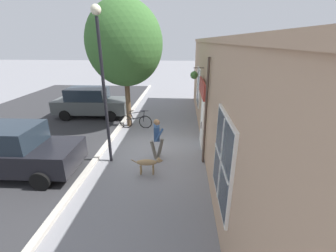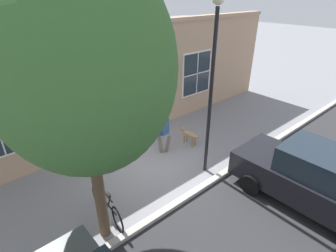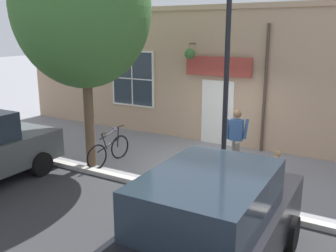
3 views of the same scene
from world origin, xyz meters
The scene contains 8 objects.
ground_plane centered at (0.00, 0.00, 0.00)m, with size 90.00×90.00×0.00m, color gray.
storefront_facade centered at (-2.34, 0.00, 2.23)m, with size 0.95×18.00×4.44m.
pedestrian_walking centered at (-0.35, 0.79, 0.96)m, with size 0.56×0.55×1.62m.
dog_on_leash centered at (-0.17, 1.91, 0.42)m, with size 1.12×0.28×0.63m.
street_tree_by_curb centered at (1.49, -2.74, 4.14)m, with size 3.69×3.33×6.24m.
leaning_bicycle centered at (1.14, -2.40, 0.38)m, with size 1.74×0.16×1.00m.
parked_car_mid_block centered at (4.42, 2.18, 0.88)m, with size 4.33×2.00×1.75m.
street_lamp centered at (1.40, 1.13, 3.46)m, with size 0.32×0.32×5.38m.
Camera 3 is at (8.95, 4.09, 3.62)m, focal length 40.00 mm.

